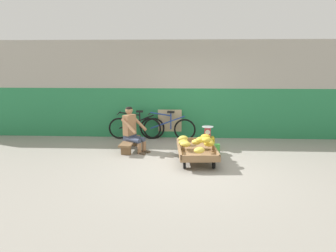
{
  "coord_description": "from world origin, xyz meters",
  "views": [
    {
      "loc": [
        -0.18,
        -5.91,
        2.24
      ],
      "look_at": [
        -0.49,
        0.72,
        0.75
      ],
      "focal_mm": 30.52,
      "sensor_mm": 36.0,
      "label": 1
    }
  ],
  "objects_px": {
    "banana_cart": "(196,151)",
    "weighing_scale": "(207,132)",
    "sign_board": "(170,124)",
    "bicycle_far_left": "(167,128)",
    "plastic_crate": "(207,143)",
    "bicycle_near_left": "(136,127)",
    "low_bench": "(130,143)",
    "shopping_bag": "(216,149)",
    "vendor_seated": "(132,129)"
  },
  "relations": [
    {
      "from": "bicycle_near_left",
      "to": "banana_cart",
      "type": "bearing_deg",
      "value": -47.79
    },
    {
      "from": "banana_cart",
      "to": "bicycle_near_left",
      "type": "distance_m",
      "value": 2.51
    },
    {
      "from": "low_bench",
      "to": "sign_board",
      "type": "height_order",
      "value": "sign_board"
    },
    {
      "from": "sign_board",
      "to": "bicycle_far_left",
      "type": "bearing_deg",
      "value": -108.46
    },
    {
      "from": "shopping_bag",
      "to": "bicycle_far_left",
      "type": "bearing_deg",
      "value": 135.24
    },
    {
      "from": "weighing_scale",
      "to": "bicycle_near_left",
      "type": "height_order",
      "value": "bicycle_near_left"
    },
    {
      "from": "low_bench",
      "to": "plastic_crate",
      "type": "relative_size",
      "value": 3.12
    },
    {
      "from": "bicycle_near_left",
      "to": "sign_board",
      "type": "xyz_separation_m",
      "value": [
        0.99,
        0.16,
        0.09
      ]
    },
    {
      "from": "plastic_crate",
      "to": "bicycle_near_left",
      "type": "height_order",
      "value": "bicycle_near_left"
    },
    {
      "from": "plastic_crate",
      "to": "sign_board",
      "type": "xyz_separation_m",
      "value": [
        -1.03,
        1.02,
        0.29
      ]
    },
    {
      "from": "weighing_scale",
      "to": "shopping_bag",
      "type": "xyz_separation_m",
      "value": [
        0.18,
        -0.45,
        -0.33
      ]
    },
    {
      "from": "weighing_scale",
      "to": "sign_board",
      "type": "relative_size",
      "value": 0.34
    },
    {
      "from": "low_bench",
      "to": "weighing_scale",
      "type": "relative_size",
      "value": 3.74
    },
    {
      "from": "plastic_crate",
      "to": "bicycle_far_left",
      "type": "bearing_deg",
      "value": 143.51
    },
    {
      "from": "bicycle_near_left",
      "to": "weighing_scale",
      "type": "bearing_deg",
      "value": -23.02
    },
    {
      "from": "bicycle_far_left",
      "to": "low_bench",
      "type": "bearing_deg",
      "value": -130.51
    },
    {
      "from": "weighing_scale",
      "to": "sign_board",
      "type": "distance_m",
      "value": 1.45
    },
    {
      "from": "banana_cart",
      "to": "weighing_scale",
      "type": "bearing_deg",
      "value": 71.38
    },
    {
      "from": "bicycle_near_left",
      "to": "shopping_bag",
      "type": "xyz_separation_m",
      "value": [
        2.2,
        -1.31,
        -0.23
      ]
    },
    {
      "from": "low_bench",
      "to": "vendor_seated",
      "type": "xyz_separation_m",
      "value": [
        0.07,
        -0.05,
        0.37
      ]
    },
    {
      "from": "weighing_scale",
      "to": "bicycle_near_left",
      "type": "xyz_separation_m",
      "value": [
        -2.02,
        0.86,
        -0.1
      ]
    },
    {
      "from": "banana_cart",
      "to": "bicycle_far_left",
      "type": "bearing_deg",
      "value": 112.87
    },
    {
      "from": "bicycle_near_left",
      "to": "sign_board",
      "type": "height_order",
      "value": "sign_board"
    },
    {
      "from": "plastic_crate",
      "to": "bicycle_far_left",
      "type": "distance_m",
      "value": 1.38
    },
    {
      "from": "vendor_seated",
      "to": "shopping_bag",
      "type": "distance_m",
      "value": 2.17
    },
    {
      "from": "shopping_bag",
      "to": "weighing_scale",
      "type": "bearing_deg",
      "value": 111.53
    },
    {
      "from": "plastic_crate",
      "to": "sign_board",
      "type": "bearing_deg",
      "value": 135.48
    },
    {
      "from": "low_bench",
      "to": "bicycle_near_left",
      "type": "distance_m",
      "value": 1.13
    },
    {
      "from": "banana_cart",
      "to": "shopping_bag",
      "type": "relative_size",
      "value": 6.22
    },
    {
      "from": "banana_cart",
      "to": "weighing_scale",
      "type": "xyz_separation_m",
      "value": [
        0.34,
        1.0,
        0.21
      ]
    },
    {
      "from": "bicycle_near_left",
      "to": "low_bench",
      "type": "bearing_deg",
      "value": -89.95
    },
    {
      "from": "banana_cart",
      "to": "plastic_crate",
      "type": "bearing_deg",
      "value": 71.39
    },
    {
      "from": "vendor_seated",
      "to": "sign_board",
      "type": "xyz_separation_m",
      "value": [
        0.91,
        1.32,
        -0.13
      ]
    },
    {
      "from": "weighing_scale",
      "to": "shopping_bag",
      "type": "distance_m",
      "value": 0.59
    },
    {
      "from": "plastic_crate",
      "to": "bicycle_near_left",
      "type": "relative_size",
      "value": 0.22
    },
    {
      "from": "vendor_seated",
      "to": "bicycle_far_left",
      "type": "height_order",
      "value": "vendor_seated"
    },
    {
      "from": "banana_cart",
      "to": "low_bench",
      "type": "relative_size",
      "value": 1.33
    },
    {
      "from": "shopping_bag",
      "to": "plastic_crate",
      "type": "bearing_deg",
      "value": 111.48
    },
    {
      "from": "weighing_scale",
      "to": "bicycle_near_left",
      "type": "distance_m",
      "value": 2.19
    },
    {
      "from": "plastic_crate",
      "to": "vendor_seated",
      "type": "bearing_deg",
      "value": -171.01
    },
    {
      "from": "plastic_crate",
      "to": "banana_cart",
      "type": "bearing_deg",
      "value": -108.61
    },
    {
      "from": "banana_cart",
      "to": "bicycle_far_left",
      "type": "height_order",
      "value": "bicycle_far_left"
    },
    {
      "from": "vendor_seated",
      "to": "plastic_crate",
      "type": "xyz_separation_m",
      "value": [
        1.94,
        0.31,
        -0.42
      ]
    },
    {
      "from": "bicycle_near_left",
      "to": "plastic_crate",
      "type": "bearing_deg",
      "value": -23.0
    },
    {
      "from": "banana_cart",
      "to": "bicycle_far_left",
      "type": "relative_size",
      "value": 0.9
    },
    {
      "from": "vendor_seated",
      "to": "weighing_scale",
      "type": "xyz_separation_m",
      "value": [
        1.94,
        0.31,
        -0.11
      ]
    },
    {
      "from": "bicycle_far_left",
      "to": "sign_board",
      "type": "bearing_deg",
      "value": 71.54
    },
    {
      "from": "low_bench",
      "to": "shopping_bag",
      "type": "bearing_deg",
      "value": -5.07
    },
    {
      "from": "low_bench",
      "to": "vendor_seated",
      "type": "bearing_deg",
      "value": -32.38
    },
    {
      "from": "banana_cart",
      "to": "shopping_bag",
      "type": "xyz_separation_m",
      "value": [
        0.51,
        0.54,
        -0.12
      ]
    }
  ]
}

